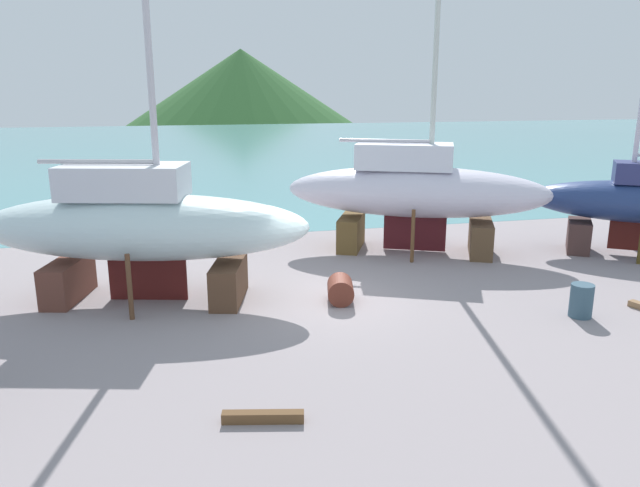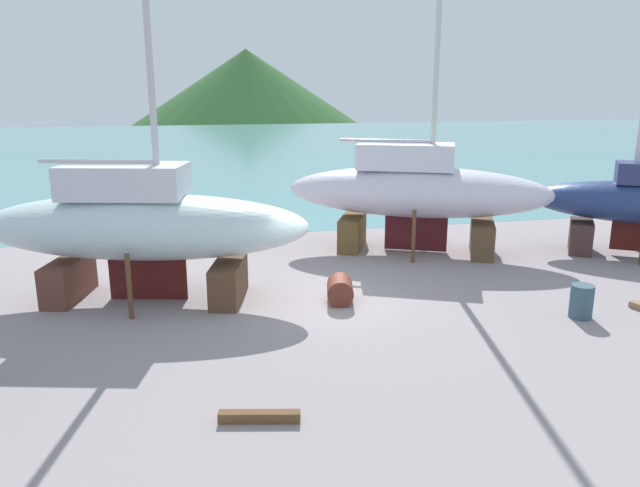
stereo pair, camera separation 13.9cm
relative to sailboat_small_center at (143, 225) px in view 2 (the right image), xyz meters
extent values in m
plane|color=gray|center=(4.42, -4.09, -1.97)|extent=(42.39, 42.39, 0.00)
cube|color=teal|center=(4.42, 41.67, -1.97)|extent=(158.43, 70.33, 0.01)
cone|color=#285626|center=(18.84, 154.53, -1.97)|extent=(96.28, 96.28, 31.00)
cube|color=brown|center=(2.07, -0.53, -1.46)|extent=(1.18, 2.15, 1.03)
cube|color=brown|center=(-2.00, 0.51, -1.46)|extent=(1.18, 2.15, 1.03)
cylinder|color=brown|center=(0.38, 1.35, -1.17)|extent=(0.12, 0.12, 1.61)
cylinder|color=brown|center=(-0.31, -1.37, -1.17)|extent=(0.12, 0.12, 1.61)
ellipsoid|color=silver|center=(0.03, -0.01, -0.03)|extent=(8.76, 4.55, 1.66)
cube|color=#531816|center=(0.03, -0.01, -1.44)|extent=(1.97, 0.58, 1.16)
cube|color=silver|center=(-0.37, 0.09, 1.13)|extent=(3.31, 2.23, 0.83)
cylinder|color=silver|center=(-0.98, 0.25, 1.61)|extent=(2.88, 0.84, 0.12)
cube|color=#462E2B|center=(13.96, 1.70, -1.45)|extent=(1.41, 1.64, 1.05)
cylinder|color=#473720|center=(15.97, 1.61, -1.21)|extent=(0.12, 0.12, 1.52)
cube|color=#511813|center=(15.40, 0.75, -1.32)|extent=(1.43, 0.98, 0.94)
cube|color=brown|center=(10.53, 2.06, -1.42)|extent=(1.48, 2.14, 1.11)
cube|color=brown|center=(6.61, 3.85, -1.42)|extent=(1.48, 2.14, 1.11)
cylinder|color=brown|center=(9.15, 4.23, -1.13)|extent=(0.12, 0.12, 1.69)
cylinder|color=brown|center=(7.99, 1.69, -1.13)|extent=(0.12, 0.12, 1.69)
ellipsoid|color=silver|center=(8.57, 2.96, 0.05)|extent=(8.90, 5.89, 1.66)
cube|color=#4A151A|center=(8.57, 2.96, -1.36)|extent=(1.92, 0.93, 1.16)
cube|color=silver|center=(8.18, 3.14, 1.21)|extent=(3.46, 2.67, 0.83)
cylinder|color=silver|center=(7.59, 3.41, 1.70)|extent=(2.79, 1.36, 0.12)
cylinder|color=brown|center=(4.84, -1.33, -1.64)|extent=(0.85, 1.04, 0.67)
cylinder|color=#375364|center=(10.19, -3.65, -1.57)|extent=(0.70, 0.70, 0.81)
cube|color=brown|center=(2.09, -6.63, -1.88)|extent=(1.36, 0.47, 0.18)
camera|label=1|loc=(0.98, -15.54, 3.38)|focal=33.95mm
camera|label=2|loc=(1.11, -15.57, 3.38)|focal=33.95mm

